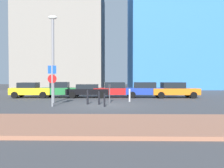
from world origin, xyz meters
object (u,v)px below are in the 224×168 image
Objects in this scene: parked_car_blue at (145,90)px; traffic_bollard_mid at (88,97)px; parked_car_green at (61,90)px; parked_car_red at (115,90)px; parked_car_yellow at (31,90)px; parked_car_black at (88,90)px; parked_car_orange at (174,90)px; parking_meter at (110,91)px; traffic_bollard_near at (104,100)px; traffic_bollard_far at (99,98)px; parking_sign_post at (52,81)px; traffic_bollard_edge at (130,95)px; street_lamp at (53,51)px.

parked_car_blue is 3.94× the size of traffic_bollard_mid.
parked_car_green reaches higher than parked_car_red.
parked_car_yellow reaches higher than parked_car_black.
parked_car_orange reaches higher than parking_meter.
parked_car_green is 8.82m from traffic_bollard_near.
parked_car_orange reaches higher than traffic_bollard_near.
parked_car_blue is 4.22× the size of traffic_bollard_far.
parking_sign_post reaches higher than parked_car_blue.
parked_car_blue is 3.83× the size of traffic_bollard_edge.
parked_car_yellow is at bearing -179.63° from parked_car_orange.
traffic_bollard_mid is (-1.61, -0.81, -0.45)m from parking_meter.
traffic_bollard_far is at bearing -139.80° from parked_car_orange.
parked_car_green is 1.03× the size of parked_car_blue.
traffic_bollard_edge is at bearing -114.00° from parked_car_blue.
street_lamp is at bearing -133.69° from parked_car_red.
parked_car_blue is at bearing 1.39° from parked_car_yellow.
parked_car_red reaches higher than parking_meter.
street_lamp is at bearing 104.31° from parking_sign_post.
traffic_bollard_mid is at bearing -19.71° from street_lamp.
parked_car_orange is at bearing 0.37° from parked_car_yellow.
traffic_bollard_near is (-3.76, -7.42, -0.36)m from parked_car_blue.
parked_car_yellow is 0.88× the size of parked_car_red.
parked_car_blue reaches higher than traffic_bollard_edge.
parked_car_blue is 0.60× the size of street_lamp.
street_lamp is 7.70× the size of traffic_bollard_near.
parked_car_green is at bearing 5.10° from parked_car_yellow.
parked_car_black reaches higher than traffic_bollard_near.
parking_meter is 1.29m from traffic_bollard_far.
parking_sign_post is 6.49m from traffic_bollard_edge.
parking_sign_post reaches higher than parked_car_black.
parked_car_green is 8.53m from parked_car_blue.
traffic_bollard_mid is (2.26, 1.32, -1.26)m from parking_sign_post.
parking_meter is 1.86m from traffic_bollard_mid.
parked_car_blue is at bearing -2.19° from parked_car_red.
parked_car_orange reaches higher than parked_car_red.
street_lamp is at bearing -113.37° from parked_car_black.
traffic_bollard_edge is (3.24, 1.89, 0.01)m from traffic_bollard_mid.
street_lamp reaches higher than parked_car_orange.
street_lamp is at bearing -171.89° from traffic_bollard_edge.
parking_sign_post is at bearing -101.81° from parked_car_black.
parked_car_green is 0.91× the size of parked_car_orange.
parked_car_green is at bearing 122.74° from traffic_bollard_near.
traffic_bollard_near is at bearing -69.40° from traffic_bollard_far.
parking_sign_post is at bearing -144.83° from parked_car_orange.
traffic_bollard_far is at bearing -17.14° from street_lamp.
traffic_bollard_far is at bearing -8.15° from traffic_bollard_mid.
parked_car_red is 7.58m from traffic_bollard_near.
traffic_bollard_far is at bearing -38.92° from parked_car_yellow.
parking_meter is at bearing -141.40° from parked_car_orange.
parked_car_red is at bearing 46.31° from street_lamp.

